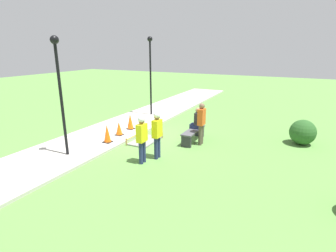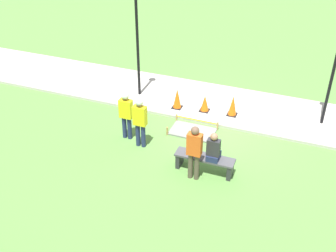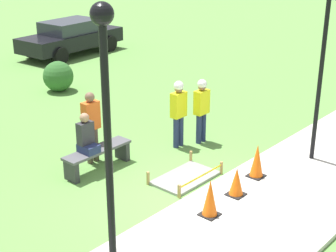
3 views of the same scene
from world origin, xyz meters
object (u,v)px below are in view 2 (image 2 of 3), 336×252
object	(u,v)px
worker_assistant	(140,118)
lamppost_near	(137,26)
traffic_cone_near_patch	(233,106)
worker_supervisor	(126,112)
bystander_in_orange_shirt	(194,150)
park_bench	(205,161)
person_seated_on_bench	(214,149)
traffic_cone_sidewalk_edge	(177,98)
traffic_cone_far_patch	(205,103)

from	to	relation	value
worker_assistant	lamppost_near	distance (m)	3.67
traffic_cone_near_patch	lamppost_near	world-z (taller)	lamppost_near
worker_supervisor	bystander_in_orange_shirt	xyz separation A→B (m)	(-2.60, 1.15, -0.01)
park_bench	lamppost_near	world-z (taller)	lamppost_near
person_seated_on_bench	worker_supervisor	distance (m)	3.15
traffic_cone_sidewalk_edge	traffic_cone_far_patch	bearing A→B (deg)	-171.63
traffic_cone_near_patch	park_bench	size ratio (longest dim) A/B	0.43
person_seated_on_bench	worker_supervisor	world-z (taller)	worker_supervisor
lamppost_near	traffic_cone_near_patch	bearing A→B (deg)	176.22
traffic_cone_near_patch	bystander_in_orange_shirt	size ratio (longest dim) A/B	0.43
traffic_cone_far_patch	traffic_cone_sidewalk_edge	bearing A→B (deg)	8.37
traffic_cone_far_patch	worker_assistant	bearing A→B (deg)	64.06
bystander_in_orange_shirt	lamppost_near	bearing A→B (deg)	-48.57
worker_assistant	worker_supervisor	bearing A→B (deg)	-23.35
traffic_cone_sidewalk_edge	park_bench	world-z (taller)	traffic_cone_sidewalk_edge
traffic_cone_far_patch	person_seated_on_bench	bearing A→B (deg)	110.55
traffic_cone_sidewalk_edge	lamppost_near	xyz separation A→B (m)	(1.67, -0.46, 2.27)
traffic_cone_far_patch	worker_assistant	world-z (taller)	worker_assistant
worker_supervisor	traffic_cone_near_patch	bearing A→B (deg)	-139.28
traffic_cone_near_patch	lamppost_near	size ratio (longest dim) A/B	0.18
traffic_cone_far_patch	worker_assistant	xyz separation A→B (m)	(1.27, 2.61, 0.61)
park_bench	person_seated_on_bench	xyz separation A→B (m)	(-0.25, 0.05, 0.50)
traffic_cone_near_patch	traffic_cone_sidewalk_edge	world-z (taller)	traffic_cone_sidewalk_edge
park_bench	lamppost_near	size ratio (longest dim) A/B	0.42
traffic_cone_far_patch	bystander_in_orange_shirt	bearing A→B (deg)	101.89
traffic_cone_far_patch	worker_supervisor	size ratio (longest dim) A/B	0.36
worker_supervisor	worker_assistant	distance (m)	0.64
worker_supervisor	lamppost_near	bearing A→B (deg)	-73.76
park_bench	person_seated_on_bench	size ratio (longest dim) A/B	1.92
bystander_in_orange_shirt	worker_assistant	bearing A→B (deg)	-24.12
traffic_cone_far_patch	worker_supervisor	xyz separation A→B (m)	(1.86, 2.36, 0.58)
traffic_cone_near_patch	worker_supervisor	xyz separation A→B (m)	(2.83, 2.43, 0.51)
traffic_cone_sidewalk_edge	park_bench	size ratio (longest dim) A/B	0.44
park_bench	lamppost_near	distance (m)	5.49
traffic_cone_near_patch	person_seated_on_bench	bearing A→B (deg)	93.80
traffic_cone_sidewalk_edge	worker_supervisor	bearing A→B (deg)	68.18
traffic_cone_far_patch	person_seated_on_bench	world-z (taller)	person_seated_on_bench
traffic_cone_far_patch	person_seated_on_bench	xyz separation A→B (m)	(-1.19, 3.16, 0.47)
bystander_in_orange_shirt	person_seated_on_bench	bearing A→B (deg)	-141.63
traffic_cone_sidewalk_edge	person_seated_on_bench	bearing A→B (deg)	125.52
traffic_cone_far_patch	worker_assistant	distance (m)	2.97
traffic_cone_near_patch	park_bench	bearing A→B (deg)	89.42
worker_assistant	traffic_cone_near_patch	bearing A→B (deg)	-129.83
park_bench	worker_assistant	distance (m)	2.35
park_bench	bystander_in_orange_shirt	xyz separation A→B (m)	(0.20, 0.40, 0.60)
worker_supervisor	lamppost_near	world-z (taller)	lamppost_near
worker_supervisor	worker_assistant	world-z (taller)	worker_assistant
park_bench	person_seated_on_bench	bearing A→B (deg)	168.53
person_seated_on_bench	lamppost_near	world-z (taller)	lamppost_near
traffic_cone_far_patch	lamppost_near	distance (m)	3.54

